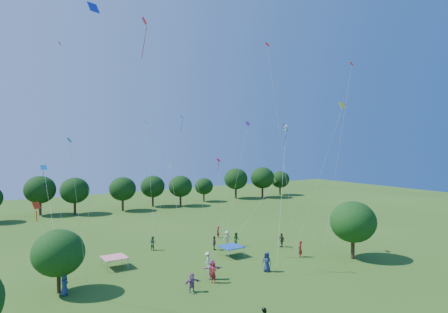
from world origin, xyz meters
TOP-DOWN VIEW (x-y plane):
  - near_tree_north at (-12.94, 18.70)m, footprint 4.20×4.20m
  - near_tree_east at (14.92, 12.11)m, footprint 4.78×4.78m
  - treeline at (-1.73, 55.43)m, footprint 88.01×8.77m
  - tent_red_stripe at (-7.12, 22.66)m, footprint 2.20×2.20m
  - tent_blue at (4.65, 19.80)m, footprint 2.20×2.20m
  - crowd_person_0 at (-12.68, 17.90)m, footprint 0.64×0.94m
  - crowd_person_1 at (10.69, 15.57)m, footprint 0.77×0.73m
  - crowd_person_2 at (-1.45, 26.71)m, footprint 0.73×0.89m
  - crowd_person_3 at (6.92, 24.04)m, footprint 1.19×0.75m
  - crowd_person_4 at (4.45, 22.92)m, footprint 0.76×1.03m
  - crowd_person_5 at (-0.81, 14.73)m, footprint 1.74×1.36m
  - crowd_person_6 at (-12.51, 23.92)m, footprint 0.84×0.83m
  - crowd_person_7 at (7.86, 27.62)m, footprint 0.66×0.61m
  - crowd_person_8 at (7.58, 23.07)m, footprint 0.48×0.82m
  - crowd_person_9 at (0.58, 17.84)m, footprint 1.06×0.99m
  - crowd_person_10 at (11.75, 19.78)m, footprint 0.44×0.96m
  - crowd_person_11 at (-3.75, 13.04)m, footprint 1.49×0.61m
  - crowd_person_12 at (4.65, 13.74)m, footprint 0.86×1.04m
  - crowd_person_13 at (-1.19, 13.88)m, footprint 0.63×0.78m
  - pirate_kite at (10.67, 17.93)m, footprint 7.73×7.55m
  - red_high_kite at (-4.58, 19.13)m, footprint 2.54×4.26m
  - small_kite_0 at (5.90, 14.00)m, footprint 2.59×2.07m
  - small_kite_1 at (-14.15, 19.81)m, footprint 2.69×2.76m
  - small_kite_2 at (8.29, 9.17)m, footprint 1.75×4.80m
  - small_kite_3 at (-12.68, 13.67)m, footprint 2.01×3.34m
  - small_kite_4 at (-12.38, 10.07)m, footprint 1.65×7.92m
  - small_kite_5 at (6.15, 19.90)m, footprint 1.62×2.71m
  - small_kite_6 at (-1.44, 22.47)m, footprint 1.78×1.98m
  - small_kite_7 at (-12.31, 28.48)m, footprint 0.67×8.00m
  - small_kite_8 at (4.96, 22.66)m, footprint 0.57×1.26m
  - small_kite_9 at (11.88, 11.06)m, footprint 1.30×4.29m
  - small_kite_10 at (14.27, 25.28)m, footprint 8.05×2.71m
  - small_kite_11 at (-1.72, 27.34)m, footprint 1.05×4.41m
  - small_kite_12 at (0.52, 21.59)m, footprint 2.34×2.92m
  - small_kite_13 at (-11.10, 26.97)m, footprint 1.76×7.77m

SIDE VIEW (x-z plane):
  - crowd_person_7 at x=7.86m, z-range 0.00..1.49m
  - crowd_person_9 at x=0.58m, z-range 0.00..1.53m
  - crowd_person_6 at x=-12.51m, z-range 0.00..1.55m
  - crowd_person_11 at x=-3.75m, z-range 0.00..1.56m
  - crowd_person_2 at x=-1.45m, z-range 0.00..1.59m
  - crowd_person_4 at x=4.45m, z-range 0.00..1.61m
  - crowd_person_8 at x=7.58m, z-range 0.00..1.62m
  - crowd_person_10 at x=11.75m, z-range 0.00..1.64m
  - crowd_person_3 at x=6.92m, z-range 0.00..1.69m
  - crowd_person_0 at x=-12.68m, z-range 0.00..1.74m
  - crowd_person_1 at x=10.69m, z-range 0.00..1.75m
  - crowd_person_5 at x=-0.81m, z-range 0.00..1.78m
  - crowd_person_13 at x=-1.19m, z-range 0.00..1.80m
  - crowd_person_12 at x=4.65m, z-range 0.00..1.86m
  - tent_red_stripe at x=-7.12m, z-range 0.49..1.59m
  - tent_blue at x=4.65m, z-range 0.49..1.59m
  - near_tree_north at x=-12.94m, z-range 0.70..5.89m
  - near_tree_east at x=14.92m, z-range 0.87..6.94m
  - treeline at x=-1.73m, z-range 0.70..7.48m
  - small_kite_10 at x=14.27m, z-range 2.99..9.10m
  - small_kite_1 at x=-14.15m, z-range 3.40..9.53m
  - small_kite_7 at x=-12.31m, z-range 4.02..12.61m
  - small_kite_8 at x=4.96m, z-range 4.04..13.16m
  - small_kite_3 at x=-12.68m, z-range 3.58..14.83m
  - small_kite_6 at x=-1.44m, z-range 4.73..14.39m
  - small_kite_5 at x=6.15m, z-range 4.57..17.74m
  - small_kite_12 at x=0.52m, z-range 4.66..18.47m
  - small_kite_11 at x=-1.72m, z-range 5.19..18.66m
  - small_kite_2 at x=8.29m, z-range 5.44..19.89m
  - pirate_kite at x=10.67m, z-range 7.03..20.11m
  - small_kite_9 at x=11.88m, z-range 4.62..23.17m
  - small_kite_13 at x=-11.10m, z-range 4.20..25.76m
  - small_kite_0 at x=5.90m, z-range 5.53..26.01m
  - small_kite_4 at x=-12.38m, z-range 6.60..25.71m
  - red_high_kite at x=-4.58m, z-range 7.82..30.28m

